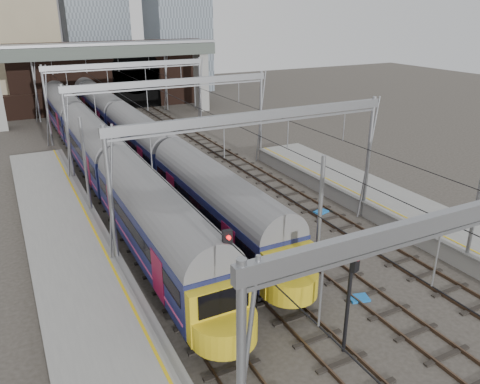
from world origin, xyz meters
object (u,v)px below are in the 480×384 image
train_main (120,123)px  train_second (95,147)px  signal_near_left (226,275)px  signal_near_centre (351,290)px

train_main → train_second: 9.18m
signal_near_left → signal_near_centre: 4.81m
train_second → signal_near_centre: train_second is taller
train_second → train_main: bearing=64.2°
signal_near_left → signal_near_centre: (4.00, -2.66, -0.33)m
train_second → signal_near_left: signal_near_left is taller
train_main → train_second: size_ratio=1.28×
train_main → train_second: bearing=-115.8°
signal_near_centre → train_second: bearing=82.8°
train_main → signal_near_left: (-3.48, -31.89, 0.86)m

